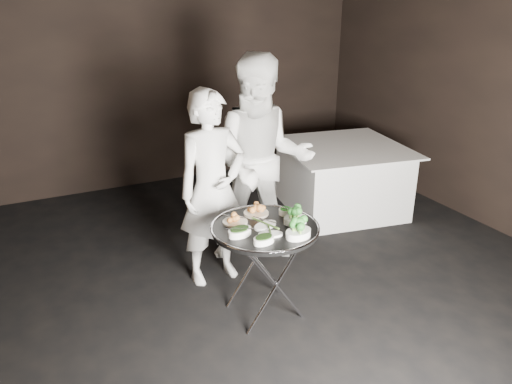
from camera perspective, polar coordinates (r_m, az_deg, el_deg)
name	(u,v)px	position (r m, az deg, el deg)	size (l,w,h in m)	color
floor	(262,342)	(3.74, 0.73, -16.78)	(6.00, 7.00, 0.05)	black
wall_back	(130,65)	(6.32, -14.21, 13.85)	(6.00, 0.05, 3.00)	black
tray_stand	(265,267)	(3.77, 1.02, -8.55)	(0.49, 0.41, 0.71)	silver
serving_tray	(265,228)	(3.62, 1.05, -4.13)	(0.79, 0.79, 0.04)	black
potato_plate_a	(235,219)	(3.66, -2.41, -3.14)	(0.18, 0.18, 0.07)	beige
potato_plate_b	(256,211)	(3.80, 0.01, -2.14)	(0.19, 0.19, 0.07)	beige
greens_bowl	(286,211)	(3.81, 3.44, -2.13)	(0.11, 0.11, 0.06)	white
asparagus_plate_a	(265,225)	(3.60, 1.07, -3.74)	(0.22, 0.17, 0.04)	white
asparagus_plate_b	(270,233)	(3.48, 1.67, -4.76)	(0.19, 0.15, 0.04)	white
spinach_bowl_a	(240,231)	(3.48, -1.87, -4.46)	(0.20, 0.15, 0.07)	white
spinach_bowl_b	(264,239)	(3.38, 0.90, -5.36)	(0.18, 0.14, 0.07)	white
broccoli_bowl_a	(295,219)	(3.67, 4.51, -3.05)	(0.19, 0.14, 0.07)	white
broccoli_bowl_b	(298,232)	(3.46, 4.86, -4.57)	(0.23, 0.19, 0.08)	white
serving_utensils	(263,216)	(3.65, 0.80, -2.78)	(0.58, 0.45, 0.01)	silver
waiter_left	(212,189)	(4.08, -5.00, 0.34)	(0.60, 0.39, 1.64)	white
waiter_right	(263,162)	(4.36, 0.77, 3.44)	(0.90, 0.71, 1.86)	white
dining_table	(341,178)	(5.68, 9.75, 1.60)	(1.30, 1.30, 0.74)	white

